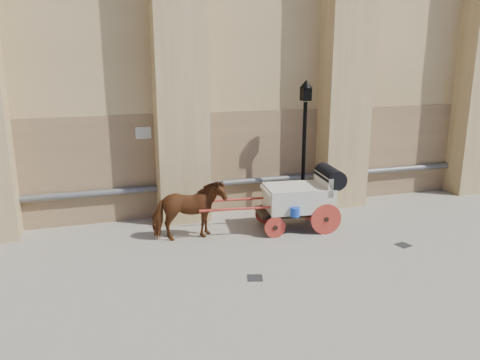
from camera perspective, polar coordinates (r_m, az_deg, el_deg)
name	(u,v)px	position (r m, az deg, el deg)	size (l,w,h in m)	color
ground	(259,265)	(10.62, 2.34, -10.36)	(90.00, 90.00, 0.00)	gray
horse	(189,211)	(11.88, -6.24, -3.73)	(1.81, 0.83, 1.53)	maroon
carriage	(303,196)	(12.67, 7.68, -1.95)	(3.93, 1.50, 1.68)	black
street_lamp	(304,144)	(13.61, 7.81, 4.34)	(0.37, 0.37, 3.92)	black
drain_grate_near	(255,278)	(10.05, 1.84, -11.83)	(0.32, 0.32, 0.01)	black
drain_grate_far	(403,245)	(12.36, 19.28, -7.49)	(0.32, 0.32, 0.01)	black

